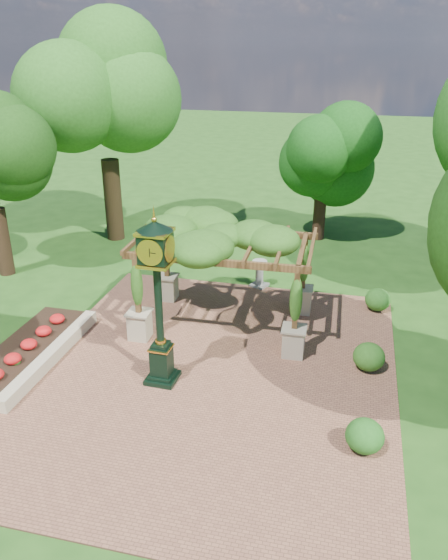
# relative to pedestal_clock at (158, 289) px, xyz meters

# --- Properties ---
(ground) EXTENTS (120.00, 120.00, 0.00)m
(ground) POSITION_rel_pedestal_clock_xyz_m (1.19, -0.33, -2.76)
(ground) COLOR #1E4714
(ground) RESTS_ON ground
(brick_plaza) EXTENTS (10.00, 12.00, 0.04)m
(brick_plaza) POSITION_rel_pedestal_clock_xyz_m (1.19, 0.67, -2.74)
(brick_plaza) COLOR brown
(brick_plaza) RESTS_ON ground
(border_wall) EXTENTS (0.35, 5.00, 0.40)m
(border_wall) POSITION_rel_pedestal_clock_xyz_m (-3.41, 0.17, -2.56)
(border_wall) COLOR #C6B793
(border_wall) RESTS_ON ground
(flower_bed) EXTENTS (1.50, 5.00, 0.36)m
(flower_bed) POSITION_rel_pedestal_clock_xyz_m (-4.31, 0.17, -2.58)
(flower_bed) COLOR red
(flower_bed) RESTS_ON ground
(pedestal_clock) EXTENTS (0.94, 0.94, 4.61)m
(pedestal_clock) POSITION_rel_pedestal_clock_xyz_m (0.00, 0.00, 0.00)
(pedestal_clock) COLOR black
(pedestal_clock) RESTS_ON brick_plaza
(pergola) EXTENTS (5.56, 3.58, 3.45)m
(pergola) POSITION_rel_pedestal_clock_xyz_m (0.89, 3.49, 0.07)
(pergola) COLOR tan
(pergola) RESTS_ON brick_plaza
(sundial) EXTENTS (0.74, 0.74, 1.05)m
(sundial) POSITION_rel_pedestal_clock_xyz_m (1.44, 6.72, -2.30)
(sundial) COLOR gray
(sundial) RESTS_ON ground
(shrub_front) EXTENTS (1.07, 1.07, 0.78)m
(shrub_front) POSITION_rel_pedestal_clock_xyz_m (5.32, -1.55, -2.33)
(shrub_front) COLOR #1E5518
(shrub_front) RESTS_ON brick_plaza
(shrub_mid) EXTENTS (1.04, 1.04, 0.79)m
(shrub_mid) POSITION_rel_pedestal_clock_xyz_m (5.41, 1.87, -2.32)
(shrub_mid) COLOR #295919
(shrub_mid) RESTS_ON brick_plaza
(shrub_back) EXTENTS (1.12, 1.12, 0.76)m
(shrub_back) POSITION_rel_pedestal_clock_xyz_m (5.71, 5.71, -2.34)
(shrub_back) COLOR #2A631C
(shrub_back) RESTS_ON brick_plaza
(tree_west_far) EXTENTS (4.74, 4.74, 9.46)m
(tree_west_far) POSITION_rel_pedestal_clock_xyz_m (-6.03, 10.52, 3.73)
(tree_west_far) COLOR #302212
(tree_west_far) RESTS_ON ground
(tree_north) EXTENTS (3.27, 3.27, 5.71)m
(tree_north) POSITION_rel_pedestal_clock_xyz_m (3.13, 12.71, 1.15)
(tree_north) COLOR #331F14
(tree_north) RESTS_ON ground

